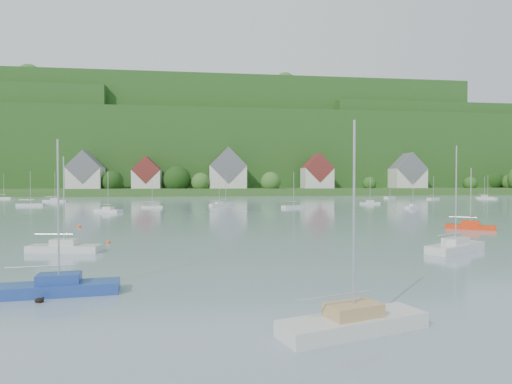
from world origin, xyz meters
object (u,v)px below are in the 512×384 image
Objects in this scene: near_sailboat_1 at (59,286)px; near_sailboat_3 at (455,246)px; near_sailboat_0 at (64,247)px; near_sailboat_2 at (353,321)px; near_sailboat_5 at (470,226)px.

near_sailboat_1 is 0.91× the size of near_sailboat_3.
near_sailboat_3 is (32.19, -3.75, 0.03)m from near_sailboat_0.
near_sailboat_0 is 0.97× the size of near_sailboat_2.
near_sailboat_2 is 0.93× the size of near_sailboat_3.
near_sailboat_0 is 45.36m from near_sailboat_5.
near_sailboat_2 is at bearing -161.85° from near_sailboat_3.
near_sailboat_0 is 27.02m from near_sailboat_2.
near_sailboat_3 reaches higher than near_sailboat_5.
near_sailboat_1 is 47.27m from near_sailboat_5.
near_sailboat_3 reaches higher than near_sailboat_0.
near_sailboat_0 is 0.99× the size of near_sailboat_1.
near_sailboat_2 is at bearing -41.76° from near_sailboat_0.
near_sailboat_1 is at bearing 134.39° from near_sailboat_2.
near_sailboat_3 reaches higher than near_sailboat_1.
near_sailboat_0 is at bearing -128.43° from near_sailboat_5.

